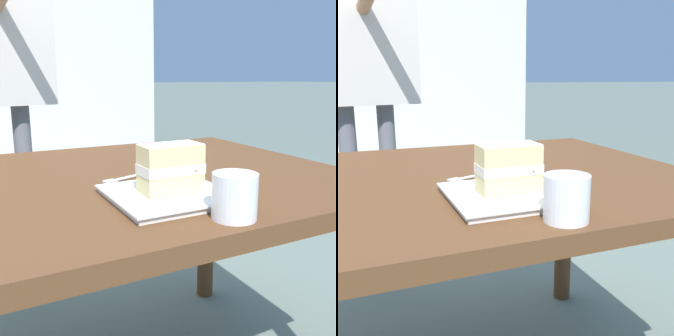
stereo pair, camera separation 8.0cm
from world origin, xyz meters
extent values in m
cylinder|color=brown|center=(-0.67, -0.40, 0.32)|extent=(0.07, 0.07, 0.65)
cube|color=brown|center=(0.00, 0.00, 0.67)|extent=(1.46, 0.91, 0.04)
cube|color=white|center=(-0.16, 0.24, 0.70)|extent=(0.23, 0.23, 0.01)
cube|color=white|center=(-0.16, 0.24, 0.70)|extent=(0.24, 0.24, 0.00)
cube|color=#EAD18C|center=(-0.17, 0.24, 0.73)|extent=(0.13, 0.07, 0.04)
cube|color=white|center=(-0.17, 0.24, 0.76)|extent=(0.13, 0.07, 0.02)
sphere|color=red|center=(-0.15, 0.21, 0.75)|extent=(0.02, 0.02, 0.02)
sphere|color=red|center=(-0.21, 0.27, 0.75)|extent=(0.01, 0.01, 0.01)
cube|color=#EAD18C|center=(-0.17, 0.24, 0.78)|extent=(0.13, 0.07, 0.04)
cube|color=white|center=(-0.17, 0.24, 0.81)|extent=(0.12, 0.06, 0.00)
cylinder|color=silver|center=(-0.18, 0.03, 0.69)|extent=(0.13, 0.05, 0.01)
cube|color=silver|center=(-0.10, 0.06, 0.69)|extent=(0.04, 0.03, 0.01)
cylinder|color=white|center=(-0.21, 0.40, 0.73)|extent=(0.08, 0.08, 0.08)
cylinder|color=black|center=(-0.21, 0.40, 0.77)|extent=(0.07, 0.07, 0.00)
cylinder|color=slate|center=(0.15, -0.85, 0.41)|extent=(0.08, 0.08, 0.82)
cylinder|color=slate|center=(-0.02, -0.89, 0.41)|extent=(0.08, 0.08, 0.82)
cube|color=beige|center=(0.06, -0.87, 1.12)|extent=(0.47, 0.27, 0.58)
camera|label=1|loc=(0.20, 0.93, 0.94)|focal=42.08mm
camera|label=2|loc=(0.13, 0.97, 0.94)|focal=42.08mm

